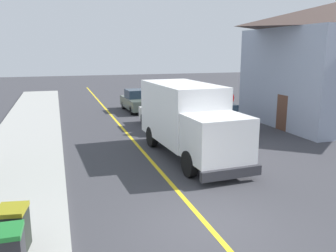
{
  "coord_description": "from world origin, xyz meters",
  "views": [
    {
      "loc": [
        -3.7,
        -8.09,
        4.69
      ],
      "look_at": [
        0.9,
        6.46,
        1.4
      ],
      "focal_mm": 37.77,
      "sensor_mm": 36.0,
      "label": 1
    }
  ],
  "objects_px": {
    "parked_car_mid": "(137,101)",
    "trash_bin_middle": "(13,229)",
    "box_truck": "(188,117)",
    "parked_van_across": "(218,118)",
    "parked_car_near": "(162,115)",
    "stop_sign": "(227,106)"
  },
  "relations": [
    {
      "from": "parked_car_mid",
      "to": "trash_bin_middle",
      "type": "height_order",
      "value": "parked_car_mid"
    },
    {
      "from": "box_truck",
      "to": "parked_van_across",
      "type": "bearing_deg",
      "value": 49.67
    },
    {
      "from": "parked_van_across",
      "to": "parked_car_mid",
      "type": "bearing_deg",
      "value": 109.61
    },
    {
      "from": "parked_car_near",
      "to": "parked_car_mid",
      "type": "distance_m",
      "value": 6.3
    },
    {
      "from": "parked_van_across",
      "to": "trash_bin_middle",
      "type": "bearing_deg",
      "value": -134.16
    },
    {
      "from": "parked_car_mid",
      "to": "stop_sign",
      "type": "height_order",
      "value": "stop_sign"
    },
    {
      "from": "trash_bin_middle",
      "to": "stop_sign",
      "type": "distance_m",
      "value": 12.64
    },
    {
      "from": "box_truck",
      "to": "trash_bin_middle",
      "type": "height_order",
      "value": "box_truck"
    },
    {
      "from": "box_truck",
      "to": "parked_car_mid",
      "type": "relative_size",
      "value": 1.64
    },
    {
      "from": "parked_van_across",
      "to": "trash_bin_middle",
      "type": "relative_size",
      "value": 4.19
    },
    {
      "from": "parked_van_across",
      "to": "parked_car_near",
      "type": "bearing_deg",
      "value": 144.68
    },
    {
      "from": "box_truck",
      "to": "stop_sign",
      "type": "relative_size",
      "value": 2.75
    },
    {
      "from": "stop_sign",
      "to": "box_truck",
      "type": "bearing_deg",
      "value": -147.08
    },
    {
      "from": "box_truck",
      "to": "trash_bin_middle",
      "type": "bearing_deg",
      "value": -136.34
    },
    {
      "from": "trash_bin_middle",
      "to": "parked_car_near",
      "type": "bearing_deg",
      "value": 59.75
    },
    {
      "from": "parked_car_near",
      "to": "parked_van_across",
      "type": "relative_size",
      "value": 1.0
    },
    {
      "from": "parked_car_mid",
      "to": "trash_bin_middle",
      "type": "xyz_separation_m",
      "value": [
        -7.09,
        -18.66,
        -0.11
      ]
    },
    {
      "from": "box_truck",
      "to": "parked_van_across",
      "type": "xyz_separation_m",
      "value": [
        3.4,
        4.0,
        -0.97
      ]
    },
    {
      "from": "stop_sign",
      "to": "parked_car_mid",
      "type": "bearing_deg",
      "value": 103.2
    },
    {
      "from": "parked_car_mid",
      "to": "parked_van_across",
      "type": "xyz_separation_m",
      "value": [
        2.96,
        -8.31,
        0.0
      ]
    },
    {
      "from": "parked_van_across",
      "to": "stop_sign",
      "type": "distance_m",
      "value": 2.44
    },
    {
      "from": "parked_car_near",
      "to": "parked_car_mid",
      "type": "bearing_deg",
      "value": 91.11
    }
  ]
}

